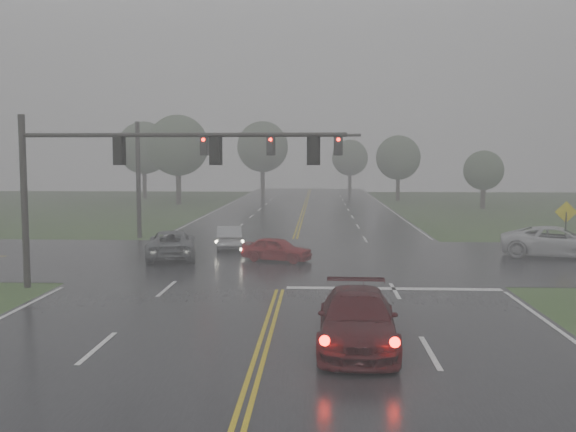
# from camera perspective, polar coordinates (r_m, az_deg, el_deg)

# --- Properties ---
(main_road) EXTENTS (18.00, 160.00, 0.02)m
(main_road) POSITION_cam_1_polar(r_m,az_deg,el_deg) (31.29, -0.06, -4.39)
(main_road) COLOR black
(main_road) RESTS_ON ground
(cross_street) EXTENTS (120.00, 14.00, 0.02)m
(cross_street) POSITION_cam_1_polar(r_m,az_deg,el_deg) (33.26, 0.11, -3.82)
(cross_street) COLOR black
(cross_street) RESTS_ON ground
(stop_bar) EXTENTS (8.50, 0.50, 0.01)m
(stop_bar) POSITION_cam_1_polar(r_m,az_deg,el_deg) (25.92, 9.36, -6.45)
(stop_bar) COLOR silver
(stop_bar) RESTS_ON ground
(sedan_maroon) EXTENTS (2.32, 5.30, 1.52)m
(sedan_maroon) POSITION_cam_1_polar(r_m,az_deg,el_deg) (18.05, 6.15, -11.54)
(sedan_maroon) COLOR #3E0B0F
(sedan_maroon) RESTS_ON ground
(sedan_red) EXTENTS (3.84, 2.54, 1.22)m
(sedan_red) POSITION_cam_1_polar(r_m,az_deg,el_deg) (32.45, -1.00, -4.05)
(sedan_red) COLOR maroon
(sedan_red) RESTS_ON ground
(sedan_silver) EXTENTS (1.98, 4.14, 1.31)m
(sedan_silver) POSITION_cam_1_polar(r_m,az_deg,el_deg) (37.17, -5.26, -2.90)
(sedan_silver) COLOR #A3A6AA
(sedan_silver) RESTS_ON ground
(car_grey) EXTENTS (3.39, 5.60, 1.45)m
(car_grey) POSITION_cam_1_polar(r_m,az_deg,el_deg) (33.96, -10.30, -3.72)
(car_grey) COLOR #53565A
(car_grey) RESTS_ON ground
(pickup_white) EXTENTS (6.30, 4.28, 1.60)m
(pickup_white) POSITION_cam_1_polar(r_m,az_deg,el_deg) (36.56, 22.84, -3.42)
(pickup_white) COLOR silver
(pickup_white) RESTS_ON ground
(signal_gantry_near) EXTENTS (12.92, 0.30, 6.91)m
(signal_gantry_near) POSITION_cam_1_polar(r_m,az_deg,el_deg) (26.10, -14.49, 4.29)
(signal_gantry_near) COLOR black
(signal_gantry_near) RESTS_ON ground
(signal_gantry_far) EXTENTS (14.53, 0.38, 7.56)m
(signal_gantry_far) POSITION_cam_1_polar(r_m,az_deg,el_deg) (41.75, -7.16, 5.31)
(signal_gantry_far) COLOR black
(signal_gantry_far) RESTS_ON ground
(sign_diamond_east) EXTENTS (1.18, 0.19, 2.85)m
(sign_diamond_east) POSITION_cam_1_polar(r_m,az_deg,el_deg) (38.26, 23.47, -0.18)
(sign_diamond_east) COLOR black
(sign_diamond_east) RESTS_ON ground
(tree_nw_a) EXTENTS (6.90, 6.90, 10.13)m
(tree_nw_a) POSITION_cam_1_polar(r_m,az_deg,el_deg) (73.90, -9.75, 6.20)
(tree_nw_a) COLOR #2D241D
(tree_nw_a) RESTS_ON ground
(tree_ne_a) EXTENTS (5.49, 5.49, 8.06)m
(tree_ne_a) POSITION_cam_1_polar(r_m,az_deg,el_deg) (80.32, 9.77, 5.13)
(tree_ne_a) COLOR #2D241D
(tree_ne_a) RESTS_ON ground
(tree_n_mid) EXTENTS (7.06, 7.06, 10.36)m
(tree_n_mid) POSITION_cam_1_polar(r_m,az_deg,el_deg) (89.25, -2.28, 6.16)
(tree_n_mid) COLOR #2D241D
(tree_n_mid) RESTS_ON ground
(tree_e_near) EXTENTS (4.12, 4.12, 6.04)m
(tree_e_near) POSITION_cam_1_polar(r_m,az_deg,el_deg) (69.44, 16.99, 3.89)
(tree_e_near) COLOR #2D241D
(tree_e_near) RESTS_ON ground
(tree_nw_b) EXTENTS (6.80, 6.80, 9.99)m
(tree_nw_b) POSITION_cam_1_polar(r_m,az_deg,el_deg) (85.63, -12.68, 5.93)
(tree_nw_b) COLOR #2D241D
(tree_nw_b) RESTS_ON ground
(tree_n_far) EXTENTS (5.50, 5.50, 8.07)m
(tree_n_far) POSITION_cam_1_polar(r_m,az_deg,el_deg) (98.54, 5.53, 5.16)
(tree_n_far) COLOR #2D241D
(tree_n_far) RESTS_ON ground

